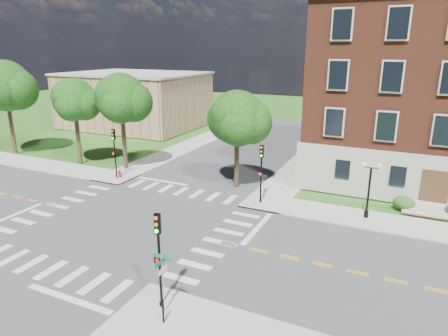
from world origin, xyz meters
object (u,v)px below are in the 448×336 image
at_px(street_sign_pole, 162,272).
at_px(fire_hydrant, 120,174).
at_px(push_button_post, 163,310).
at_px(twin_lamp_west, 369,187).
at_px(traffic_signal_ne, 261,166).
at_px(traffic_signal_se, 159,248).
at_px(traffic_signal_nw, 114,147).

xyz_separation_m(street_sign_pole, fire_hydrant, (-15.30, 15.51, -1.84)).
xyz_separation_m(push_button_post, fire_hydrant, (-15.67, 16.15, -0.33)).
height_order(twin_lamp_west, push_button_post, twin_lamp_west).
bearing_deg(twin_lamp_west, push_button_post, -113.33).
height_order(traffic_signal_ne, twin_lamp_west, traffic_signal_ne).
height_order(traffic_signal_ne, street_sign_pole, traffic_signal_ne).
distance_m(traffic_signal_se, push_button_post, 2.81).
bearing_deg(twin_lamp_west, fire_hydrant, -179.34).
bearing_deg(fire_hydrant, push_button_post, -45.87).
bearing_deg(twin_lamp_west, traffic_signal_nw, -178.60).
bearing_deg(traffic_signal_se, push_button_post, -53.22).
distance_m(traffic_signal_ne, push_button_post, 16.06).
bearing_deg(traffic_signal_ne, fire_hydrant, 178.82).
relative_size(traffic_signal_nw, street_sign_pole, 1.55).
bearing_deg(fire_hydrant, traffic_signal_ne, -1.18).
bearing_deg(fire_hydrant, street_sign_pole, -45.40).
relative_size(traffic_signal_nw, fire_hydrant, 6.40).
bearing_deg(street_sign_pole, fire_hydrant, 134.60).
bearing_deg(street_sign_pole, traffic_signal_nw, 135.41).
distance_m(street_sign_pole, fire_hydrant, 21.86).
bearing_deg(push_button_post, traffic_signal_se, 126.78).
bearing_deg(traffic_signal_se, twin_lamp_west, 62.37).
distance_m(traffic_signal_nw, twin_lamp_west, 22.89).
bearing_deg(traffic_signal_nw, push_button_post, -45.09).
height_order(traffic_signal_se, fire_hydrant, traffic_signal_se).
bearing_deg(traffic_signal_nw, twin_lamp_west, 1.40).
bearing_deg(street_sign_pole, traffic_signal_ne, 92.69).
height_order(street_sign_pole, push_button_post, street_sign_pole).
relative_size(traffic_signal_se, street_sign_pole, 1.55).
relative_size(traffic_signal_nw, twin_lamp_west, 1.13).
relative_size(traffic_signal_se, traffic_signal_nw, 1.00).
distance_m(street_sign_pole, push_button_post, 1.68).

